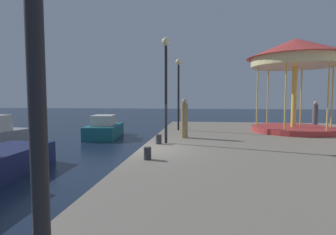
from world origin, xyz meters
TOP-DOWN VIEW (x-y plane):
  - ground_plane at (0.00, 0.00)m, footprint 120.00×120.00m
  - quay_dock at (6.14, 0.00)m, footprint 12.29×23.51m
  - motorboat_teal at (-4.38, 7.55)m, footprint 2.50×4.33m
  - carousel at (7.68, 5.89)m, footprint 5.41×5.41m
  - lamp_post_mid_promenade at (0.85, 1.18)m, footprint 0.36×0.36m
  - lamp_post_far_end at (0.99, 5.88)m, footprint 0.36×0.36m
  - bollard_center at (0.58, 0.92)m, footprint 0.24×0.24m
  - bollard_south at (0.68, -1.93)m, footprint 0.24×0.24m
  - person_far_corner at (1.54, 2.83)m, footprint 0.34×0.34m
  - person_by_the_water at (10.05, 8.75)m, footprint 0.34×0.34m

SIDE VIEW (x-z plane):
  - ground_plane at x=0.00m, z-range 0.00..0.00m
  - quay_dock at x=6.14m, z-range 0.00..0.80m
  - motorboat_teal at x=-4.38m, z-range -0.19..1.39m
  - bollard_center at x=0.58m, z-range 0.80..1.20m
  - bollard_south at x=0.68m, z-range 0.80..1.20m
  - person_by_the_water at x=10.05m, z-range 0.74..2.51m
  - person_far_corner at x=1.54m, z-range 0.74..2.67m
  - lamp_post_far_end at x=0.99m, z-range 1.59..5.91m
  - lamp_post_mid_promenade at x=0.85m, z-range 1.61..6.11m
  - carousel at x=7.68m, z-range 2.13..7.47m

